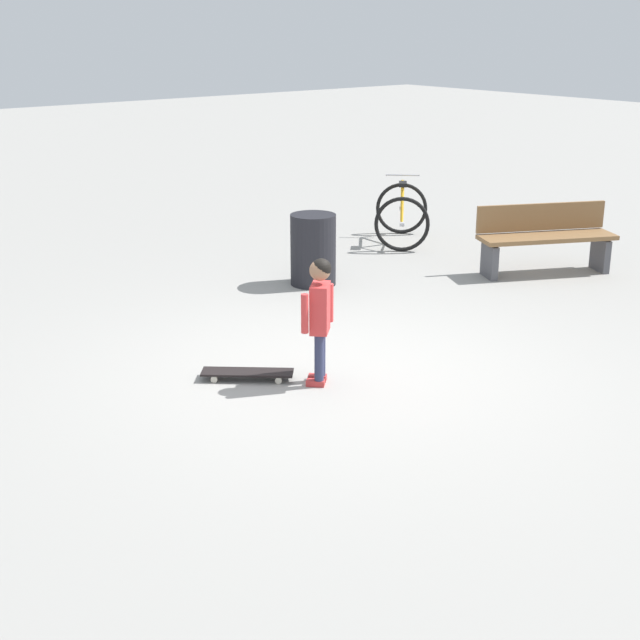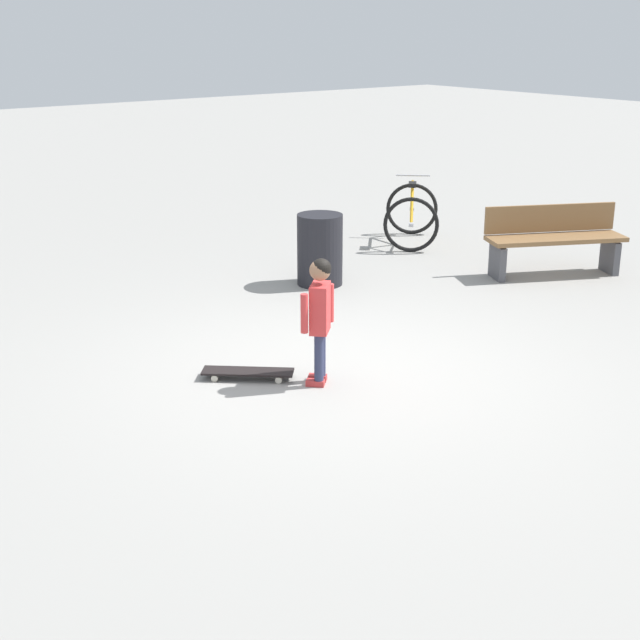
{
  "view_description": "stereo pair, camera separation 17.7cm",
  "coord_description": "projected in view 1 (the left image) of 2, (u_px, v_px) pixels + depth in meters",
  "views": [
    {
      "loc": [
        -5.52,
        4.68,
        2.85
      ],
      "look_at": [
        -0.15,
        0.36,
        0.55
      ],
      "focal_mm": 50.77,
      "sensor_mm": 36.0,
      "label": 1
    },
    {
      "loc": [
        -5.63,
        4.54,
        2.85
      ],
      "look_at": [
        -0.15,
        0.36,
        0.55
      ],
      "focal_mm": 50.77,
      "sensor_mm": 36.0,
      "label": 2
    }
  ],
  "objects": [
    {
      "name": "street_bench",
      "position": [
        545.0,
        238.0,
        10.55
      ],
      "size": [
        1.11,
        1.63,
        0.8
      ],
      "color": "brown",
      "rests_on": "ground"
    },
    {
      "name": "bicycle_far",
      "position": [
        402.0,
        214.0,
        12.02
      ],
      "size": [
        1.26,
        1.25,
        0.85
      ],
      "color": "black",
      "rests_on": "ground"
    },
    {
      "name": "child_person",
      "position": [
        320.0,
        307.0,
        7.24
      ],
      "size": [
        0.27,
        0.4,
        1.06
      ],
      "color": "#2D3351",
      "rests_on": "ground"
    },
    {
      "name": "trash_bin",
      "position": [
        313.0,
        250.0,
        10.1
      ],
      "size": [
        0.51,
        0.51,
        0.8
      ],
      "primitive_type": "cylinder",
      "color": "black",
      "rests_on": "ground"
    },
    {
      "name": "ground_plane",
      "position": [
        341.0,
        368.0,
        7.77
      ],
      "size": [
        50.0,
        50.0,
        0.0
      ],
      "primitive_type": "plane",
      "color": "gray"
    },
    {
      "name": "skateboard",
      "position": [
        247.0,
        373.0,
        7.5
      ],
      "size": [
        0.65,
        0.7,
        0.07
      ],
      "color": "black",
      "rests_on": "ground"
    }
  ]
}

